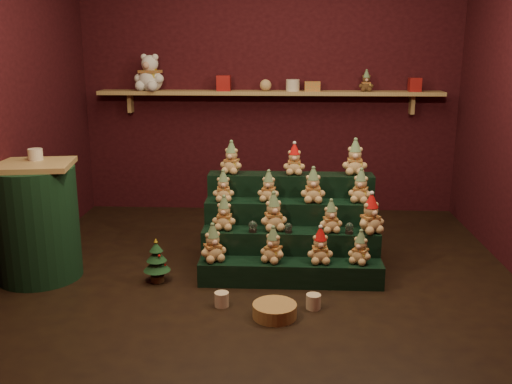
# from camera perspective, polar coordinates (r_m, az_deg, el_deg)

# --- Properties ---
(ground) EXTENTS (4.00, 4.00, 0.00)m
(ground) POSITION_cam_1_polar(r_m,az_deg,el_deg) (4.53, 0.60, -8.63)
(ground) COLOR black
(ground) RESTS_ON ground
(back_wall) EXTENTS (4.00, 0.10, 2.80)m
(back_wall) POSITION_cam_1_polar(r_m,az_deg,el_deg) (6.23, 1.40, 10.93)
(back_wall) COLOR black
(back_wall) RESTS_ON ground
(front_wall) EXTENTS (4.00, 0.10, 2.80)m
(front_wall) POSITION_cam_1_polar(r_m,az_deg,el_deg) (2.16, -1.49, 4.62)
(front_wall) COLOR black
(front_wall) RESTS_ON ground
(back_shelf) EXTENTS (3.60, 0.26, 0.24)m
(back_shelf) POSITION_cam_1_polar(r_m,az_deg,el_deg) (6.06, 1.35, 9.83)
(back_shelf) COLOR tan
(back_shelf) RESTS_ON ground
(riser_tier_front) EXTENTS (1.40, 0.22, 0.18)m
(riser_tier_front) POSITION_cam_1_polar(r_m,az_deg,el_deg) (4.40, 3.44, -8.07)
(riser_tier_front) COLOR black
(riser_tier_front) RESTS_ON ground
(riser_tier_midfront) EXTENTS (1.40, 0.22, 0.36)m
(riser_tier_midfront) POSITION_cam_1_polar(r_m,az_deg,el_deg) (4.58, 3.44, -5.99)
(riser_tier_midfront) COLOR black
(riser_tier_midfront) RESTS_ON ground
(riser_tier_midback) EXTENTS (1.40, 0.22, 0.54)m
(riser_tier_midback) POSITION_cam_1_polar(r_m,az_deg,el_deg) (4.75, 3.43, -4.05)
(riser_tier_midback) COLOR black
(riser_tier_midback) RESTS_ON ground
(riser_tier_back) EXTENTS (1.40, 0.22, 0.72)m
(riser_tier_back) POSITION_cam_1_polar(r_m,az_deg,el_deg) (4.94, 3.43, -2.26)
(riser_tier_back) COLOR black
(riser_tier_back) RESTS_ON ground
(teddy_0) EXTENTS (0.26, 0.26, 0.28)m
(teddy_0) POSITION_cam_1_polar(r_m,az_deg,el_deg) (4.35, -4.35, -5.09)
(teddy_0) COLOR tan
(teddy_0) RESTS_ON riser_tier_front
(teddy_1) EXTENTS (0.25, 0.24, 0.27)m
(teddy_1) POSITION_cam_1_polar(r_m,az_deg,el_deg) (4.32, 1.72, -5.29)
(teddy_1) COLOR tan
(teddy_1) RESTS_ON riser_tier_front
(teddy_2) EXTENTS (0.20, 0.19, 0.27)m
(teddy_2) POSITION_cam_1_polar(r_m,az_deg,el_deg) (4.33, 6.43, -5.33)
(teddy_2) COLOR tan
(teddy_2) RESTS_ON riser_tier_front
(teddy_3) EXTENTS (0.24, 0.23, 0.25)m
(teddy_3) POSITION_cam_1_polar(r_m,az_deg,el_deg) (4.37, 10.41, -5.45)
(teddy_3) COLOR tan
(teddy_3) RESTS_ON riser_tier_front
(teddy_4) EXTENTS (0.20, 0.18, 0.26)m
(teddy_4) POSITION_cam_1_polar(r_m,az_deg,el_deg) (4.51, -3.20, -2.11)
(teddy_4) COLOR tan
(teddy_4) RESTS_ON riser_tier_midfront
(teddy_5) EXTENTS (0.25, 0.24, 0.30)m
(teddy_5) POSITION_cam_1_polar(r_m,az_deg,el_deg) (4.49, 1.76, -1.97)
(teddy_5) COLOR tan
(teddy_5) RESTS_ON riser_tier_midfront
(teddy_6) EXTENTS (0.20, 0.19, 0.25)m
(teddy_6) POSITION_cam_1_polar(r_m,az_deg,el_deg) (4.48, 7.49, -2.41)
(teddy_6) COLOR tan
(teddy_6) RESTS_ON riser_tier_midfront
(teddy_7) EXTENTS (0.28, 0.27, 0.30)m
(teddy_7) POSITION_cam_1_polar(r_m,az_deg,el_deg) (4.51, 11.41, -2.14)
(teddy_7) COLOR tan
(teddy_7) RESTS_ON riser_tier_midfront
(teddy_8) EXTENTS (0.19, 0.18, 0.25)m
(teddy_8) POSITION_cam_1_polar(r_m,az_deg,el_deg) (4.66, -3.29, 0.60)
(teddy_8) COLOR tan
(teddy_8) RESTS_ON riser_tier_midback
(teddy_9) EXTENTS (0.20, 0.19, 0.25)m
(teddy_9) POSITION_cam_1_polar(r_m,az_deg,el_deg) (4.64, 1.27, 0.59)
(teddy_9) COLOR tan
(teddy_9) RESTS_ON riser_tier_midback
(teddy_10) EXTENTS (0.21, 0.19, 0.28)m
(teddy_10) POSITION_cam_1_polar(r_m,az_deg,el_deg) (4.63, 5.72, 0.68)
(teddy_10) COLOR tan
(teddy_10) RESTS_ON riser_tier_midback
(teddy_11) EXTENTS (0.23, 0.22, 0.27)m
(teddy_11) POSITION_cam_1_polar(r_m,az_deg,el_deg) (4.69, 10.44, 0.61)
(teddy_11) COLOR tan
(teddy_11) RESTS_ON riser_tier_midback
(teddy_12) EXTENTS (0.23, 0.22, 0.27)m
(teddy_12) POSITION_cam_1_polar(r_m,az_deg,el_deg) (4.84, -2.47, 3.45)
(teddy_12) COLOR tan
(teddy_12) RESTS_ON riser_tier_back
(teddy_13) EXTENTS (0.18, 0.16, 0.26)m
(teddy_13) POSITION_cam_1_polar(r_m,az_deg,el_deg) (4.81, 3.85, 3.28)
(teddy_13) COLOR tan
(teddy_13) RESTS_ON riser_tier_back
(teddy_14) EXTENTS (0.22, 0.20, 0.29)m
(teddy_14) POSITION_cam_1_polar(r_m,az_deg,el_deg) (4.87, 9.87, 3.46)
(teddy_14) COLOR tan
(teddy_14) RESTS_ON riser_tier_back
(snow_globe_a) EXTENTS (0.07, 0.07, 0.09)m
(snow_globe_a) POSITION_cam_1_polar(r_m,az_deg,el_deg) (4.45, -0.32, -3.46)
(snow_globe_a) COLOR black
(snow_globe_a) RESTS_ON riser_tier_midfront
(snow_globe_b) EXTENTS (0.06, 0.06, 0.08)m
(snow_globe_b) POSITION_cam_1_polar(r_m,az_deg,el_deg) (4.45, 3.27, -3.59)
(snow_globe_b) COLOR black
(snow_globe_b) RESTS_ON riser_tier_midfront
(snow_globe_c) EXTENTS (0.07, 0.07, 0.09)m
(snow_globe_c) POSITION_cam_1_polar(r_m,az_deg,el_deg) (4.47, 9.32, -3.58)
(snow_globe_c) COLOR black
(snow_globe_c) RESTS_ON riser_tier_midfront
(side_table) EXTENTS (0.67, 0.64, 0.92)m
(side_table) POSITION_cam_1_polar(r_m,az_deg,el_deg) (4.73, -21.13, -2.78)
(side_table) COLOR tan
(side_table) RESTS_ON ground
(table_ornament) EXTENTS (0.11, 0.11, 0.09)m
(table_ornament) POSITION_cam_1_polar(r_m,az_deg,el_deg) (4.70, -21.20, 3.52)
(table_ornament) COLOR beige
(table_ornament) RESTS_ON side_table
(mini_christmas_tree) EXTENTS (0.21, 0.21, 0.35)m
(mini_christmas_tree) POSITION_cam_1_polar(r_m,az_deg,el_deg) (4.47, -9.91, -6.78)
(mini_christmas_tree) COLOR #442C18
(mini_christmas_tree) RESTS_ON ground
(mug_left) EXTENTS (0.10, 0.10, 0.10)m
(mug_left) POSITION_cam_1_polar(r_m,az_deg,el_deg) (4.06, -3.45, -10.66)
(mug_left) COLOR beige
(mug_left) RESTS_ON ground
(mug_right) EXTENTS (0.10, 0.10, 0.10)m
(mug_right) POSITION_cam_1_polar(r_m,az_deg,el_deg) (4.04, 5.76, -10.84)
(mug_right) COLOR beige
(mug_right) RESTS_ON ground
(wicker_basket) EXTENTS (0.33, 0.33, 0.09)m
(wicker_basket) POSITION_cam_1_polar(r_m,az_deg,el_deg) (3.91, 1.87, -11.77)
(wicker_basket) COLOR #A27C41
(wicker_basket) RESTS_ON ground
(white_bear) EXTENTS (0.41, 0.39, 0.47)m
(white_bear) POSITION_cam_1_polar(r_m,az_deg,el_deg) (6.18, -10.56, 12.13)
(white_bear) COLOR white
(white_bear) RESTS_ON back_shelf
(brown_bear) EXTENTS (0.15, 0.14, 0.21)m
(brown_bear) POSITION_cam_1_polar(r_m,az_deg,el_deg) (6.08, 10.96, 10.84)
(brown_bear) COLOR #51351B
(brown_bear) RESTS_ON back_shelf
(gift_tin_red_a) EXTENTS (0.14, 0.14, 0.16)m
(gift_tin_red_a) POSITION_cam_1_polar(r_m,az_deg,el_deg) (6.06, -3.24, 10.82)
(gift_tin_red_a) COLOR maroon
(gift_tin_red_a) RESTS_ON back_shelf
(gift_tin_cream) EXTENTS (0.14, 0.14, 0.12)m
(gift_tin_cream) POSITION_cam_1_polar(r_m,az_deg,el_deg) (6.03, 3.70, 10.60)
(gift_tin_cream) COLOR beige
(gift_tin_cream) RESTS_ON back_shelf
(gift_tin_red_b) EXTENTS (0.12, 0.12, 0.14)m
(gift_tin_red_b) POSITION_cam_1_polar(r_m,az_deg,el_deg) (6.18, 15.59, 10.30)
(gift_tin_red_b) COLOR maroon
(gift_tin_red_b) RESTS_ON back_shelf
(shelf_plush_ball) EXTENTS (0.12, 0.12, 0.12)m
(shelf_plush_ball) POSITION_cam_1_polar(r_m,az_deg,el_deg) (6.04, 0.97, 10.63)
(shelf_plush_ball) COLOR tan
(shelf_plush_ball) RESTS_ON back_shelf
(scarf_gift_box) EXTENTS (0.16, 0.10, 0.10)m
(scarf_gift_box) POSITION_cam_1_polar(r_m,az_deg,el_deg) (6.04, 5.66, 10.47)
(scarf_gift_box) COLOR #DF561F
(scarf_gift_box) RESTS_ON back_shelf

